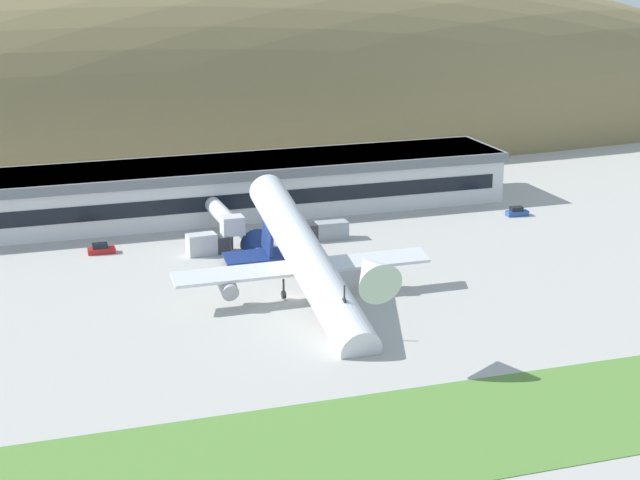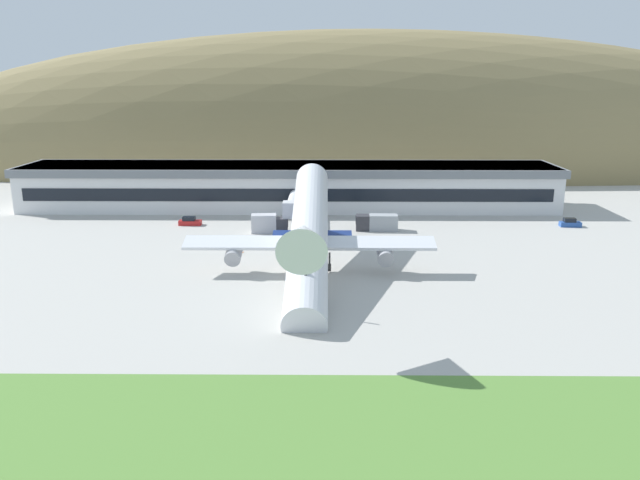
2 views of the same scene
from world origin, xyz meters
name	(u,v)px [view 1 (image 1 of 2)]	position (x,y,z in m)	size (l,w,h in m)	color
ground_plane	(291,299)	(0.00, 0.00, 0.00)	(392.08, 392.08, 0.00)	#ADAAA3
grass_strip_foreground	(417,435)	(0.00, -42.50, 0.04)	(352.87, 20.87, 0.08)	#568438
hill_backdrop	(230,150)	(16.06, 99.12, 0.00)	(299.95, 54.42, 80.61)	olive
terminal_building	(192,187)	(-3.69, 45.92, 5.21)	(112.44, 17.01, 9.18)	silver
jetway_0	(224,217)	(-1.91, 29.65, 3.99)	(3.38, 15.01, 5.43)	silver
cargo_airplane	(306,261)	(1.82, -1.07, 5.46)	(35.58, 53.53, 17.98)	silver
service_car_0	(517,212)	(49.78, 28.62, 0.67)	(3.89, 1.81, 1.63)	#264C99
service_car_1	(101,249)	(-21.55, 29.15, 0.67)	(4.20, 1.78, 1.62)	#B21E1E
fuel_truck	(207,244)	(-6.12, 23.70, 1.54)	(6.73, 2.98, 3.27)	#333338
box_truck	(324,231)	(13.41, 25.40, 1.43)	(7.67, 2.74, 2.89)	#333338
traffic_cone_0	(207,281)	(-9.28, 10.24, 0.28)	(0.52, 0.52, 0.58)	orange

